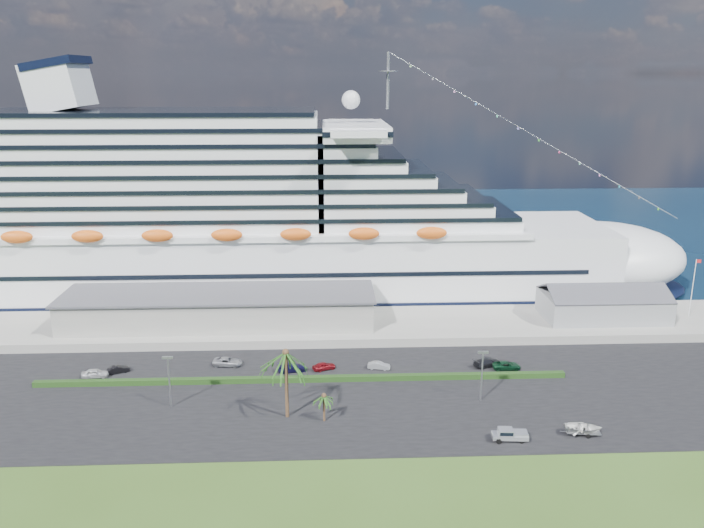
{
  "coord_description": "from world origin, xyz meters",
  "views": [
    {
      "loc": [
        -4.31,
        -88.75,
        49.48
      ],
      "look_at": [
        0.78,
        30.0,
        16.42
      ],
      "focal_mm": 35.0,
      "sensor_mm": 36.0,
      "label": 1
    }
  ],
  "objects_px": {
    "cruise_ship": "(247,224)",
    "parked_car_3": "(292,367)",
    "pickup_truck": "(509,434)",
    "boat_trailer": "(583,428)"
  },
  "relations": [
    {
      "from": "parked_car_3",
      "to": "pickup_truck",
      "type": "height_order",
      "value": "pickup_truck"
    },
    {
      "from": "parked_car_3",
      "to": "boat_trailer",
      "type": "height_order",
      "value": "boat_trailer"
    },
    {
      "from": "boat_trailer",
      "to": "cruise_ship",
      "type": "bearing_deg",
      "value": 128.57
    },
    {
      "from": "cruise_ship",
      "to": "boat_trailer",
      "type": "height_order",
      "value": "cruise_ship"
    },
    {
      "from": "pickup_truck",
      "to": "boat_trailer",
      "type": "relative_size",
      "value": 0.84
    },
    {
      "from": "cruise_ship",
      "to": "parked_car_3",
      "type": "bearing_deg",
      "value": -75.15
    },
    {
      "from": "cruise_ship",
      "to": "pickup_truck",
      "type": "relative_size",
      "value": 37.39
    },
    {
      "from": "pickup_truck",
      "to": "cruise_ship",
      "type": "bearing_deg",
      "value": 122.07
    },
    {
      "from": "parked_car_3",
      "to": "cruise_ship",
      "type": "bearing_deg",
      "value": 4.37
    },
    {
      "from": "pickup_truck",
      "to": "boat_trailer",
      "type": "bearing_deg",
      "value": 5.34
    }
  ]
}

